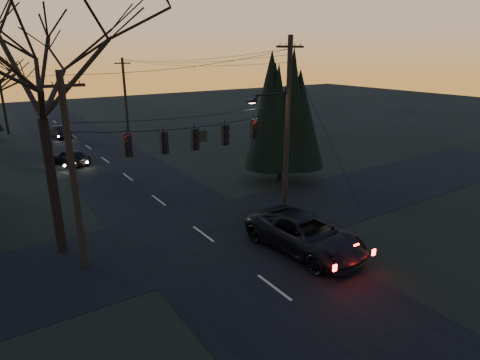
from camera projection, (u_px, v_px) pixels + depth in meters
ground_plane at (350, 345)px, 13.14m from camera, size 160.00×160.00×0.00m
main_road at (137, 184)px, 28.99m from camera, size 8.00×120.00×0.02m
cross_road at (203, 234)px, 21.06m from camera, size 60.00×7.00×0.02m
utility_pole_right at (284, 212)px, 23.96m from camera, size 5.00×0.30×10.00m
utility_pole_left at (85, 267)px, 17.90m from camera, size 1.80×0.30×8.50m
utility_pole_far_r at (129, 135)px, 46.16m from camera, size 1.80×0.30×8.50m
utility_pole_far_l at (9, 134)px, 46.44m from camera, size 0.30×0.30×8.00m
span_signal_assembly at (196, 138)px, 19.34m from camera, size 11.50×0.44×1.64m
bare_tree_left at (33, 57)px, 16.59m from camera, size 10.98×10.98×12.82m
evergreen_right at (281, 116)px, 28.45m from camera, size 3.86×3.86×8.43m
suv_near at (305, 234)px, 19.07m from camera, size 3.44×6.46×1.73m
sedan_oncoming_a at (70, 157)px, 33.71m from camera, size 2.99×4.21×1.33m
sedan_oncoming_b at (60, 132)px, 44.45m from camera, size 1.72×4.14×1.33m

